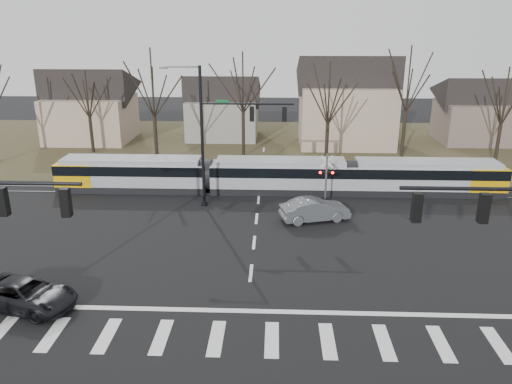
{
  "coord_description": "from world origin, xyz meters",
  "views": [
    {
      "loc": [
        1.24,
        -22.31,
        12.92
      ],
      "look_at": [
        0.0,
        9.0,
        2.3
      ],
      "focal_mm": 35.0,
      "sensor_mm": 36.0,
      "label": 1
    }
  ],
  "objects_px": {
    "suv": "(26,294)",
    "rail_crossing_signal": "(326,182)",
    "sedan": "(315,210)",
    "tram": "(278,174)"
  },
  "relations": [
    {
      "from": "tram",
      "to": "sedan",
      "type": "xyz_separation_m",
      "value": [
        2.49,
        -6.15,
        -0.68
      ]
    },
    {
      "from": "sedan",
      "to": "suv",
      "type": "xyz_separation_m",
      "value": [
        -14.57,
        -11.68,
        -0.09
      ]
    },
    {
      "from": "tram",
      "to": "suv",
      "type": "distance_m",
      "value": 21.55
    },
    {
      "from": "suv",
      "to": "sedan",
      "type": "bearing_deg",
      "value": -35.22
    },
    {
      "from": "tram",
      "to": "rail_crossing_signal",
      "type": "height_order",
      "value": "rail_crossing_signal"
    },
    {
      "from": "sedan",
      "to": "rail_crossing_signal",
      "type": "bearing_deg",
      "value": -34.45
    },
    {
      "from": "sedan",
      "to": "rail_crossing_signal",
      "type": "distance_m",
      "value": 3.3
    },
    {
      "from": "sedan",
      "to": "suv",
      "type": "relative_size",
      "value": 0.93
    },
    {
      "from": "suv",
      "to": "rail_crossing_signal",
      "type": "height_order",
      "value": "rail_crossing_signal"
    },
    {
      "from": "suv",
      "to": "tram",
      "type": "bearing_deg",
      "value": -18.04
    }
  ]
}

